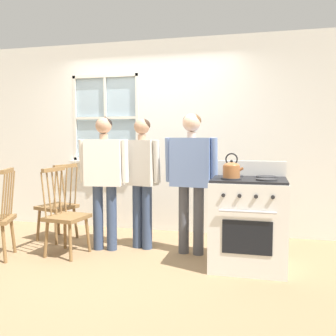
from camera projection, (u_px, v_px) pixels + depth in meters
ground_plane at (116, 259)px, 4.11m from camera, size 16.00×16.00×0.00m
wall_back at (154, 138)px, 5.35m from camera, size 6.40×0.16×2.70m
chair_by_window at (65, 216)px, 4.25m from camera, size 0.45×0.47×1.00m
chair_center_cluster at (58, 206)px, 4.87m from camera, size 0.50×0.52×1.00m
person_elderly_left at (104, 171)px, 4.40m from camera, size 0.60×0.25×1.57m
person_teen_center at (142, 172)px, 4.46m from camera, size 0.52×0.29×1.56m
person_adult_right at (191, 169)px, 4.24m from camera, size 0.62×0.26×1.61m
stove at (248, 222)px, 3.84m from camera, size 0.75×0.68×1.08m
kettle at (231, 169)px, 3.70m from camera, size 0.21×0.17×0.25m
potted_plant at (105, 155)px, 5.46m from camera, size 0.14×0.14×0.28m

